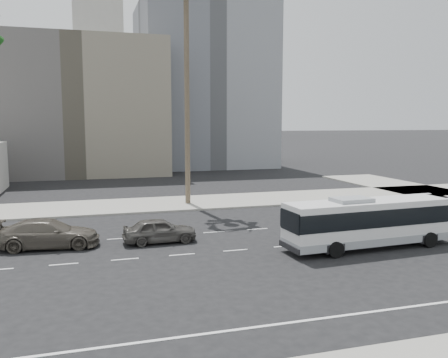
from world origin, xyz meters
name	(u,v)px	position (x,y,z in m)	size (l,w,h in m)	color
ground	(285,246)	(0.00, 0.00, 0.00)	(700.00, 700.00, 0.00)	black
sidewalk_north	(214,201)	(0.00, 15.50, 0.07)	(120.00, 7.00, 0.15)	gray
midrise_beige_west	(75,108)	(-12.00, 45.00, 9.00)	(24.00, 18.00, 18.00)	#5D5954
midrise_gray_center	(202,86)	(8.00, 52.00, 13.00)	(20.00, 20.00, 26.00)	slate
civic_tower	(99,65)	(-2.00, 250.00, 38.83)	(42.00, 42.00, 129.00)	beige
highrise_right	(189,71)	(45.00, 230.00, 35.00)	(26.00, 26.00, 70.00)	slate
highrise_far	(218,85)	(70.00, 260.00, 30.00)	(22.00, 22.00, 60.00)	slate
city_bus	(371,221)	(4.49, -1.57, 1.54)	(10.29, 2.85, 2.92)	silver
car_a	(160,230)	(-6.74, 2.95, 0.73)	(4.30, 1.73, 1.46)	#4D4A46
car_b	(48,234)	(-12.95, 3.58, 0.81)	(5.60, 2.28, 1.63)	#585147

